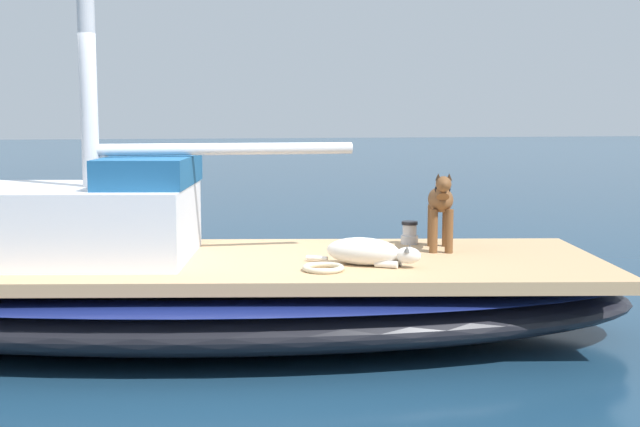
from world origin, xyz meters
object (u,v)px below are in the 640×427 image
at_px(sailboat_main, 203,296).
at_px(coiled_rope, 323,268).
at_px(dog_white, 367,252).
at_px(deck_winch, 409,233).
at_px(dog_brown, 441,203).

relative_size(sailboat_main, coiled_rope, 23.38).
xyz_separation_m(sailboat_main, dog_white, (-0.59, -1.26, 0.43)).
bearing_deg(sailboat_main, coiled_rope, -130.25).
bearing_deg(deck_winch, dog_brown, -159.19).
relative_size(sailboat_main, dog_brown, 8.23).
xyz_separation_m(sailboat_main, coiled_rope, (-0.74, -0.87, 0.35)).
relative_size(dog_white, deck_winch, 4.05).
relative_size(deck_winch, coiled_rope, 0.65).
bearing_deg(dog_brown, dog_white, 124.43).
bearing_deg(deck_winch, dog_white, 145.36).
distance_m(sailboat_main, dog_white, 1.46).
height_order(sailboat_main, coiled_rope, coiled_rope).
bearing_deg(deck_winch, sailboat_main, 100.82).
bearing_deg(deck_winch, coiled_rope, 136.44).
bearing_deg(dog_brown, deck_winch, 20.81).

